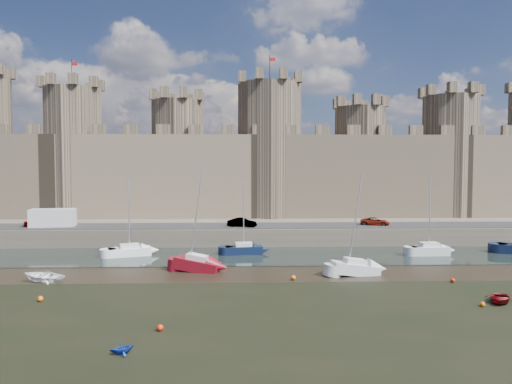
% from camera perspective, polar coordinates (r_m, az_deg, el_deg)
% --- Properties ---
extents(ground, '(160.00, 160.00, 0.00)m').
position_cam_1_polar(ground, '(33.93, 3.29, -15.79)').
color(ground, black).
rests_on(ground, ground).
extents(seaweed_patch, '(70.00, 34.00, 0.01)m').
position_cam_1_polar(seaweed_patch, '(28.34, 4.43, -19.67)').
color(seaweed_patch, black).
rests_on(seaweed_patch, ground).
extents(water_channel, '(160.00, 12.00, 0.08)m').
position_cam_1_polar(water_channel, '(57.11, 1.13, -7.99)').
color(water_channel, black).
rests_on(water_channel, ground).
extents(quay, '(160.00, 60.00, 2.50)m').
position_cam_1_polar(quay, '(92.54, -0.01, -3.00)').
color(quay, '#4C443A').
rests_on(quay, ground).
extents(road, '(160.00, 7.00, 0.10)m').
position_cam_1_polar(road, '(66.58, 0.69, -4.23)').
color(road, black).
rests_on(road, quay).
extents(castle, '(108.50, 11.00, 29.00)m').
position_cam_1_polar(castle, '(80.02, -0.20, 3.54)').
color(castle, '#42382B').
rests_on(castle, quay).
extents(car_0, '(3.55, 1.96, 1.14)m').
position_cam_1_polar(car_0, '(72.76, -25.70, -3.49)').
color(car_0, gray).
rests_on(car_0, quay).
extents(car_1, '(4.30, 2.57, 1.34)m').
position_cam_1_polar(car_1, '(65.04, -1.78, -3.85)').
color(car_1, gray).
rests_on(car_1, quay).
extents(car_2, '(4.02, 2.26, 1.10)m').
position_cam_1_polar(car_2, '(66.61, -1.24, -3.79)').
color(car_2, gray).
rests_on(car_2, quay).
extents(car_3, '(4.61, 3.11, 1.17)m').
position_cam_1_polar(car_3, '(69.22, 14.66, -3.60)').
color(car_3, gray).
rests_on(car_3, quay).
extents(van, '(6.27, 3.16, 2.62)m').
position_cam_1_polar(van, '(71.17, -24.06, -3.00)').
color(van, silver).
rests_on(van, quay).
extents(sailboat_0, '(5.43, 3.54, 9.48)m').
position_cam_1_polar(sailboat_0, '(58.86, -15.52, -7.06)').
color(sailboat_0, white).
rests_on(sailboat_0, ground).
extents(sailboat_1, '(4.77, 2.23, 9.26)m').
position_cam_1_polar(sailboat_1, '(58.00, -1.55, -7.10)').
color(sailboat_1, black).
rests_on(sailboat_1, ground).
extents(sailboat_2, '(4.75, 2.02, 10.09)m').
position_cam_1_polar(sailboat_2, '(61.26, 20.83, -6.70)').
color(sailboat_2, silver).
rests_on(sailboat_2, ground).
extents(sailboat_4, '(5.09, 3.03, 11.16)m').
position_cam_1_polar(sailboat_4, '(49.32, -7.38, -8.87)').
color(sailboat_4, maroon).
rests_on(sailboat_4, ground).
extents(sailboat_5, '(5.10, 2.62, 10.51)m').
position_cam_1_polar(sailboat_5, '(48.39, 12.28, -9.20)').
color(sailboat_5, silver).
rests_on(sailboat_5, ground).
extents(dinghy_1, '(1.69, 1.57, 0.73)m').
position_cam_1_polar(dinghy_1, '(29.34, -16.39, -18.22)').
color(dinghy_1, '#16329B').
rests_on(dinghy_1, ground).
extents(dinghy_4, '(3.60, 3.89, 0.66)m').
position_cam_1_polar(dinghy_4, '(42.87, 28.18, -11.67)').
color(dinghy_4, '#650B0F').
rests_on(dinghy_4, ground).
extents(dinghy_6, '(4.22, 3.28, 0.80)m').
position_cam_1_polar(dinghy_6, '(49.11, -25.06, -9.66)').
color(dinghy_6, white).
rests_on(dinghy_6, ground).
extents(buoy_0, '(0.46, 0.46, 0.46)m').
position_cam_1_polar(buoy_0, '(42.17, -25.36, -11.98)').
color(buoy_0, '#D65509').
rests_on(buoy_0, ground).
extents(buoy_1, '(0.49, 0.49, 0.49)m').
position_cam_1_polar(buoy_1, '(45.34, 4.69, -10.63)').
color(buoy_1, '#DB5E09').
rests_on(buoy_1, ground).
extents(buoy_3, '(0.43, 0.43, 0.43)m').
position_cam_1_polar(buoy_3, '(48.12, 23.37, -10.11)').
color(buoy_3, red).
rests_on(buoy_3, ground).
extents(buoy_4, '(0.45, 0.45, 0.45)m').
position_cam_1_polar(buoy_4, '(32.53, -11.89, -16.27)').
color(buoy_4, red).
rests_on(buoy_4, ground).
extents(buoy_5, '(0.40, 0.40, 0.40)m').
position_cam_1_polar(buoy_5, '(41.07, 26.46, -12.45)').
color(buoy_5, orange).
rests_on(buoy_5, ground).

